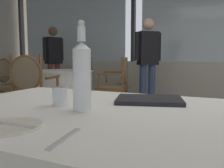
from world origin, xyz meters
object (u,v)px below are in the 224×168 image
at_px(dining_chair_0_3, 31,86).
at_px(diner_person_1, 54,58).
at_px(water_tumbler, 60,96).
at_px(diner_person_0, 148,58).
at_px(side_plate, 11,126).
at_px(dining_chair_0_1, 80,76).
at_px(menu_book, 149,100).
at_px(dining_chair_0_0, 118,81).
at_px(dining_chair_0_2, 11,80).
at_px(water_bottle, 82,74).

distance_m(dining_chair_0_3, diner_person_1, 2.49).
bearing_deg(water_tumbler, diner_person_0, 98.94).
height_order(side_plate, dining_chair_0_1, dining_chair_0_1).
relative_size(water_tumbler, menu_book, 0.27).
xyz_separation_m(side_plate, dining_chair_0_3, (-1.62, 1.84, -0.16)).
distance_m(dining_chair_0_0, dining_chair_0_2, 1.93).
bearing_deg(dining_chair_0_1, dining_chair_0_2, -45.03).
height_order(side_plate, dining_chair_0_0, dining_chair_0_0).
height_order(side_plate, diner_person_1, diner_person_1).
bearing_deg(dining_chair_0_1, menu_book, 24.06).
xyz_separation_m(side_plate, dining_chair_0_2, (-2.77, 2.58, -0.19)).
distance_m(dining_chair_0_0, diner_person_1, 2.25).
height_order(side_plate, water_tumbler, water_tumbler).
xyz_separation_m(dining_chair_0_0, diner_person_1, (-2.00, 0.96, 0.37)).
distance_m(side_plate, diner_person_1, 4.90).
height_order(side_plate, dining_chair_0_2, dining_chair_0_2).
height_order(dining_chair_0_3, diner_person_1, diner_person_1).
xyz_separation_m(side_plate, dining_chair_0_0, (-0.89, 3.00, -0.17)).
relative_size(dining_chair_0_1, diner_person_1, 0.58).
xyz_separation_m(water_tumbler, dining_chair_0_3, (-1.55, 1.49, -0.20)).
bearing_deg(side_plate, water_tumbler, 101.30).
distance_m(water_bottle, dining_chair_0_1, 4.04).
bearing_deg(menu_book, dining_chair_0_3, 131.46).
bearing_deg(side_plate, water_bottle, 75.95).
bearing_deg(dining_chair_0_3, water_tumbler, -146.39).
bearing_deg(water_bottle, diner_person_0, 101.17).
height_order(water_tumbler, dining_chair_0_3, dining_chair_0_3).
distance_m(side_plate, dining_chair_0_1, 4.26).
bearing_deg(water_tumbler, water_bottle, -17.49).
xyz_separation_m(dining_chair_0_1, dining_chair_0_2, (-0.74, -1.15, -0.02)).
bearing_deg(diner_person_0, water_tumbler, 146.43).
distance_m(water_tumbler, dining_chair_0_2, 3.51).
distance_m(side_plate, water_bottle, 0.35).
bearing_deg(dining_chair_0_2, water_tumbler, -51.99).
relative_size(water_bottle, diner_person_1, 0.22).
relative_size(water_bottle, water_tumbler, 4.35).
bearing_deg(water_bottle, dining_chair_0_3, 137.80).
relative_size(dining_chair_0_0, dining_chair_0_2, 1.01).
distance_m(dining_chair_0_2, dining_chair_0_3, 1.37).
height_order(water_tumbler, diner_person_1, diner_person_1).
xyz_separation_m(side_plate, diner_person_1, (-2.88, 3.96, 0.20)).
bearing_deg(dining_chair_0_3, diner_person_0, -39.85).
height_order(water_tumbler, dining_chair_0_2, dining_chair_0_2).
distance_m(water_bottle, dining_chair_0_0, 2.88).
bearing_deg(water_tumbler, dining_chair_0_3, 136.08).
height_order(dining_chair_0_0, diner_person_0, diner_person_0).
relative_size(dining_chair_0_1, diner_person_0, 0.58).
bearing_deg(diner_person_1, menu_book, 152.89).
relative_size(water_bottle, dining_chair_0_1, 0.38).
height_order(dining_chair_0_1, dining_chair_0_2, dining_chair_0_1).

